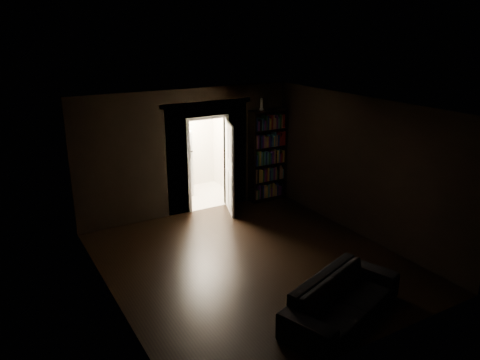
% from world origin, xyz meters
% --- Properties ---
extents(ground, '(5.50, 5.50, 0.00)m').
position_xyz_m(ground, '(0.00, 0.00, 0.00)').
color(ground, black).
rests_on(ground, ground).
extents(room_walls, '(5.02, 5.61, 2.84)m').
position_xyz_m(room_walls, '(-0.01, 1.07, 1.68)').
color(room_walls, black).
rests_on(room_walls, ground).
extents(kitchen_alcove, '(2.20, 1.80, 2.60)m').
position_xyz_m(kitchen_alcove, '(0.50, 3.87, 1.21)').
color(kitchen_alcove, beige).
rests_on(kitchen_alcove, ground).
extents(sofa, '(2.31, 1.56, 0.82)m').
position_xyz_m(sofa, '(0.23, -2.10, 0.41)').
color(sofa, black).
rests_on(sofa, ground).
extents(bookshelf, '(0.95, 0.62, 2.20)m').
position_xyz_m(bookshelf, '(2.00, 2.59, 1.10)').
color(bookshelf, black).
rests_on(bookshelf, ground).
extents(refrigerator, '(0.77, 0.71, 1.65)m').
position_xyz_m(refrigerator, '(0.17, 4.03, 0.82)').
color(refrigerator, white).
rests_on(refrigerator, ground).
extents(door, '(0.33, 0.82, 2.05)m').
position_xyz_m(door, '(0.83, 2.33, 1.02)').
color(door, white).
rests_on(door, ground).
extents(figurine, '(0.12, 0.12, 0.28)m').
position_xyz_m(figurine, '(1.85, 2.65, 2.34)').
color(figurine, silver).
rests_on(figurine, bookshelf).
extents(bottles, '(0.59, 0.29, 0.24)m').
position_xyz_m(bottles, '(0.13, 4.02, 1.77)').
color(bottles, black).
rests_on(bottles, refrigerator).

